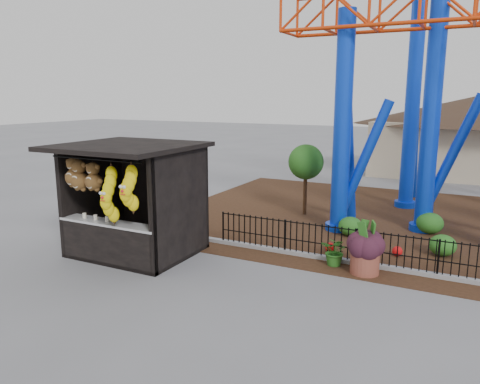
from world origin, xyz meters
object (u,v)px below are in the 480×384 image
at_px(prize_booth, 128,202).
at_px(potted_plant, 336,251).
at_px(terracotta_planter, 365,261).
at_px(roller_coaster, 480,29).

distance_m(prize_booth, potted_plant, 5.76).
xyz_separation_m(prize_booth, terracotta_planter, (6.16, 1.60, -1.22)).
distance_m(prize_booth, terracotta_planter, 6.48).
xyz_separation_m(roller_coaster, terracotta_planter, (-1.97, -5.73, -6.12)).
distance_m(roller_coaster, potted_plant, 8.65).
bearing_deg(prize_booth, terracotta_planter, 14.59).
height_order(prize_booth, potted_plant, prize_booth).
bearing_deg(terracotta_planter, prize_booth, -165.41).
xyz_separation_m(prize_booth, roller_coaster, (8.13, 7.33, 4.90)).
relative_size(roller_coaster, potted_plant, 13.85).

